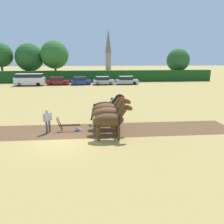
# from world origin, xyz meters

# --- Properties ---
(ground_plane) EXTENTS (240.00, 240.00, 0.00)m
(ground_plane) POSITION_xyz_m (0.00, 0.00, 0.00)
(ground_plane) COLOR #A88E4C
(plowed_furrow_strip) EXTENTS (26.57, 3.74, 0.01)m
(plowed_furrow_strip) POSITION_xyz_m (-1.02, 1.73, 0.00)
(plowed_furrow_strip) COLOR brown
(plowed_furrow_strip) RESTS_ON ground
(hedgerow) EXTENTS (57.48, 1.59, 2.40)m
(hedgerow) POSITION_xyz_m (0.00, 33.84, 1.20)
(hedgerow) COLOR #194719
(hedgerow) RESTS_ON ground
(tree_left) EXTENTS (5.22, 5.22, 8.25)m
(tree_left) POSITION_xyz_m (-17.26, 37.62, 5.62)
(tree_left) COLOR #4C3823
(tree_left) RESTS_ON ground
(tree_center_left) EXTENTS (6.09, 6.09, 8.14)m
(tree_center_left) POSITION_xyz_m (-11.22, 37.68, 5.09)
(tree_center_left) COLOR #4C3823
(tree_center_left) RESTS_ON ground
(tree_center) EXTENTS (6.05, 6.05, 8.71)m
(tree_center) POSITION_xyz_m (-5.61, 36.79, 5.67)
(tree_center) COLOR #423323
(tree_center) RESTS_ON ground
(tree_center_right) EXTENTS (5.25, 5.25, 7.11)m
(tree_center_right) POSITION_xyz_m (22.47, 36.67, 4.48)
(tree_center_right) COLOR #4C3823
(tree_center_right) RESTS_ON ground
(church_spire) EXTENTS (2.36, 2.36, 15.36)m
(church_spire) POSITION_xyz_m (9.32, 72.38, 8.04)
(church_spire) COLOR gray
(church_spire) RESTS_ON ground
(draft_horse_lead_left) EXTENTS (2.72, 0.95, 2.35)m
(draft_horse_lead_left) POSITION_xyz_m (3.05, -0.15, 1.29)
(draft_horse_lead_left) COLOR #513319
(draft_horse_lead_left) RESTS_ON ground
(draft_horse_lead_right) EXTENTS (2.88, 0.98, 2.52)m
(draft_horse_lead_right) POSITION_xyz_m (3.07, 1.06, 1.40)
(draft_horse_lead_right) COLOR brown
(draft_horse_lead_right) RESTS_ON ground
(draft_horse_trail_left) EXTENTS (2.74, 1.04, 2.42)m
(draft_horse_trail_left) POSITION_xyz_m (3.08, 2.27, 1.40)
(draft_horse_trail_left) COLOR brown
(draft_horse_trail_left) RESTS_ON ground
(draft_horse_trail_right) EXTENTS (2.71, 0.88, 2.43)m
(draft_horse_trail_right) POSITION_xyz_m (3.11, 3.47, 1.35)
(draft_horse_trail_right) COLOR black
(draft_horse_trail_right) RESTS_ON ground
(plow) EXTENTS (1.76, 0.47, 1.13)m
(plow) POSITION_xyz_m (0.42, 1.70, 0.32)
(plow) COLOR #4C331E
(plow) RESTS_ON ground
(farmer_at_plow) EXTENTS (0.55, 0.46, 1.68)m
(farmer_at_plow) POSITION_xyz_m (-1.21, 1.59, 0.98)
(farmer_at_plow) COLOR #4C4C4C
(farmer_at_plow) RESTS_ON ground
(farmer_beside_team) EXTENTS (0.51, 0.48, 1.71)m
(farmer_beside_team) POSITION_xyz_m (3.76, 5.47, 1.00)
(farmer_beside_team) COLOR #4C4C4C
(farmer_beside_team) RESTS_ON ground
(parked_van) EXTENTS (5.42, 2.13, 2.21)m
(parked_van) POSITION_xyz_m (-9.24, 28.77, 1.13)
(parked_van) COLOR silver
(parked_van) RESTS_ON ground
(parked_car_left) EXTENTS (4.15, 1.88, 1.51)m
(parked_car_left) POSITION_xyz_m (-4.21, 29.36, 0.72)
(parked_car_left) COLOR maroon
(parked_car_left) RESTS_ON ground
(parked_car_center_left) EXTENTS (3.98, 2.18, 1.53)m
(parked_car_center_left) POSITION_xyz_m (0.12, 29.10, 0.73)
(parked_car_center_left) COLOR navy
(parked_car_center_left) RESTS_ON ground
(parked_car_center) EXTENTS (4.13, 1.99, 1.58)m
(parked_car_center) POSITION_xyz_m (4.49, 28.78, 0.76)
(parked_car_center) COLOR #A8A8B2
(parked_car_center) RESTS_ON ground
(parked_car_center_right) EXTENTS (4.39, 1.81, 1.59)m
(parked_car_center_right) POSITION_xyz_m (9.04, 28.79, 0.76)
(parked_car_center_right) COLOR #A8A8B2
(parked_car_center_right) RESTS_ON ground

